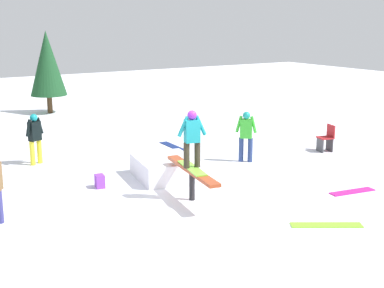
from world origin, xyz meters
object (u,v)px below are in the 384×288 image
object	(u,v)px
bystander_black	(35,136)
folding_chair	(326,139)
backpack_on_snow	(100,181)
bystander_green	(246,134)
pine_tree_near	(47,63)
main_rider_on_rail	(192,140)
loose_snowboard_magenta	(352,192)
loose_snowboard_navy	(173,146)
rail_feature	(192,173)
loose_snowboard_lime	(326,225)

from	to	relation	value
bystander_black	folding_chair	bearing A→B (deg)	-47.52
bystander_black	backpack_on_snow	xyz separation A→B (m)	(3.14, 0.73, -0.69)
bystander_green	pine_tree_near	bearing A→B (deg)	-35.17
main_rider_on_rail	loose_snowboard_magenta	size ratio (longest dim) A/B	1.14
loose_snowboard_navy	folding_chair	world-z (taller)	folding_chair
bystander_black	pine_tree_near	xyz separation A→B (m)	(-8.52, 3.08, 1.41)
rail_feature	backpack_on_snow	distance (m)	2.61
rail_feature	loose_snowboard_navy	xyz separation A→B (m)	(-4.96, 2.32, -0.66)
bystander_black	loose_snowboard_magenta	size ratio (longest dim) A/B	1.22
folding_chair	pine_tree_near	xyz separation A→B (m)	(-11.96, -5.45, 1.85)
pine_tree_near	bystander_black	bearing A→B (deg)	-19.88
main_rider_on_rail	backpack_on_snow	xyz separation A→B (m)	(-2.07, -1.51, -1.31)
backpack_on_snow	loose_snowboard_navy	bearing A→B (deg)	136.49
loose_snowboard_magenta	folding_chair	size ratio (longest dim) A/B	1.41
rail_feature	folding_chair	xyz separation A→B (m)	(-1.76, 6.28, -0.26)
rail_feature	pine_tree_near	xyz separation A→B (m)	(-13.72, 0.83, 1.59)
main_rider_on_rail	rail_feature	bearing A→B (deg)	0.00
bystander_black	loose_snowboard_magenta	bearing A→B (deg)	-74.30
bystander_green	pine_tree_near	xyz separation A→B (m)	(-11.59, -2.41, 1.40)
loose_snowboard_navy	bystander_green	bearing A→B (deg)	19.79
loose_snowboard_magenta	main_rider_on_rail	bearing A→B (deg)	165.16
bystander_black	folding_chair	distance (m)	9.21
rail_feature	folding_chair	distance (m)	6.52
loose_snowboard_magenta	bystander_black	bearing A→B (deg)	139.98
folding_chair	backpack_on_snow	world-z (taller)	folding_chair
folding_chair	pine_tree_near	distance (m)	13.27
loose_snowboard_lime	loose_snowboard_magenta	distance (m)	2.53
main_rider_on_rail	pine_tree_near	world-z (taller)	pine_tree_near
backpack_on_snow	pine_tree_near	size ratio (longest dim) A/B	0.09
loose_snowboard_lime	pine_tree_near	distance (m)	16.78
main_rider_on_rail	loose_snowboard_navy	world-z (taller)	main_rider_on_rail
loose_snowboard_magenta	folding_chair	distance (m)	4.26
loose_snowboard_lime	bystander_green	bearing A→B (deg)	-77.00
loose_snowboard_navy	pine_tree_near	world-z (taller)	pine_tree_near
bystander_green	loose_snowboard_magenta	size ratio (longest dim) A/B	1.24
loose_snowboard_navy	backpack_on_snow	distance (m)	4.81
bystander_black	loose_snowboard_lime	size ratio (longest dim) A/B	1.02
bystander_black	loose_snowboard_navy	xyz separation A→B (m)	(0.24, 4.57, -0.84)
loose_snowboard_magenta	pine_tree_near	distance (m)	15.79
loose_snowboard_navy	main_rider_on_rail	bearing A→B (deg)	-23.28
bystander_green	loose_snowboard_navy	world-z (taller)	bystander_green
main_rider_on_rail	loose_snowboard_navy	bearing A→B (deg)	167.44
loose_snowboard_magenta	backpack_on_snow	distance (m)	6.43
bystander_green	loose_snowboard_lime	size ratio (longest dim) A/B	1.03
pine_tree_near	backpack_on_snow	bearing A→B (deg)	-11.38
rail_feature	loose_snowboard_navy	world-z (taller)	rail_feature
pine_tree_near	rail_feature	bearing A→B (deg)	-3.46
loose_snowboard_navy	loose_snowboard_magenta	world-z (taller)	same
main_rider_on_rail	loose_snowboard_lime	world-z (taller)	main_rider_on_rail
loose_snowboard_lime	folding_chair	bearing A→B (deg)	-103.78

